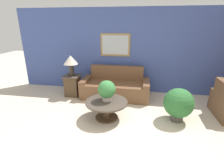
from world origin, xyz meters
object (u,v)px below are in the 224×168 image
potted_plant_floor (178,104)px  table_lamp (71,61)px  potted_plant_on_table (107,90)px  couch_main (115,87)px  coffee_table (106,106)px  side_table (73,85)px

potted_plant_floor → table_lamp: bearing=161.2°
potted_plant_on_table → table_lamp: bearing=139.3°
couch_main → coffee_table: couch_main is taller
table_lamp → potted_plant_on_table: (1.31, -1.12, -0.38)m
couch_main → table_lamp: (-1.32, -0.13, 0.79)m
couch_main → table_lamp: 1.54m
couch_main → coffee_table: size_ratio=2.03×
potted_plant_floor → potted_plant_on_table: bearing=-175.7°
side_table → table_lamp: size_ratio=1.06×
side_table → potted_plant_on_table: potted_plant_on_table is taller
potted_plant_on_table → couch_main: bearing=89.5°
coffee_table → potted_plant_floor: bearing=6.1°
coffee_table → potted_plant_on_table: 0.38m
table_lamp → coffee_table: bearing=-42.0°
potted_plant_on_table → potted_plant_floor: bearing=4.3°
couch_main → potted_plant_floor: size_ratio=2.57×
potted_plant_on_table → potted_plant_floor: size_ratio=0.62×
coffee_table → side_table: bearing=138.0°
side_table → potted_plant_on_table: (1.31, -1.12, 0.37)m
side_table → potted_plant_floor: (2.94, -1.00, 0.10)m
potted_plant_on_table → potted_plant_floor: potted_plant_on_table is taller
side_table → potted_plant_floor: potted_plant_floor is taller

